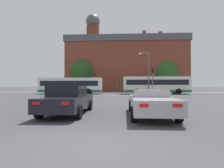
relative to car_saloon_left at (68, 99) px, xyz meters
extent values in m
plane|color=#3D3D3F|center=(2.13, -4.77, -0.75)|extent=(400.00, 400.00, 0.00)
cube|color=silver|center=(2.13, 16.84, -0.75)|extent=(8.11, 0.30, 0.01)
cube|color=gray|center=(2.13, 30.68, -0.75)|extent=(69.01, 2.50, 0.01)
cube|color=brown|center=(4.09, 39.42, 5.61)|extent=(31.30, 10.25, 12.73)
cube|color=#4C4F56|center=(4.09, 39.42, 12.81)|extent=(31.93, 10.66, 1.66)
cube|color=brown|center=(-9.43, 40.12, 14.46)|extent=(0.90, 0.90, 1.65)
cube|color=brown|center=(-5.35, 39.55, 14.46)|extent=(0.90, 0.90, 1.65)
cube|color=brown|center=(-0.19, 41.40, 14.46)|extent=(0.90, 0.90, 1.65)
cube|color=brown|center=(4.61, 40.53, 14.46)|extent=(0.90, 0.90, 1.65)
cube|color=brown|center=(8.86, 37.48, 14.46)|extent=(0.90, 0.90, 1.65)
cube|color=brown|center=(13.26, 38.35, 14.46)|extent=(0.90, 0.90, 1.65)
cube|color=brown|center=(18.03, 39.94, 14.46)|extent=(0.90, 0.90, 1.65)
cylinder|color=brown|center=(-5.14, 39.42, 15.49)|extent=(3.55, 3.55, 3.70)
sphere|color=#4C4F56|center=(-5.14, 39.42, 18.83)|extent=(3.95, 3.95, 3.95)
cube|color=black|center=(0.00, 0.01, -0.12)|extent=(1.90, 4.64, 0.63)
cube|color=black|center=(0.00, -0.03, 0.46)|extent=(1.62, 2.09, 0.53)
cylinder|color=black|center=(-0.91, 1.44, -0.43)|extent=(0.23, 0.64, 0.64)
cylinder|color=black|center=(0.88, 1.45, -0.43)|extent=(0.23, 0.64, 0.64)
cylinder|color=black|center=(-0.88, -1.43, -0.43)|extent=(0.23, 0.64, 0.64)
cylinder|color=black|center=(0.91, -1.41, -0.43)|extent=(0.23, 0.64, 0.64)
cube|color=red|center=(-0.56, -2.32, 0.04)|extent=(0.32, 0.05, 0.12)
cube|color=red|center=(0.60, -2.31, 0.04)|extent=(0.32, 0.05, 0.12)
cube|color=#9E9EA3|center=(4.20, -0.42, -0.12)|extent=(1.96, 4.84, 0.62)
cube|color=#9E9EA3|center=(4.21, -0.30, 0.36)|extent=(1.64, 1.47, 0.35)
cylinder|color=black|center=(3.33, 1.09, -0.43)|extent=(0.23, 0.64, 0.64)
cylinder|color=black|center=(5.13, 1.05, -0.43)|extent=(0.23, 0.64, 0.64)
cylinder|color=black|center=(3.28, -1.89, -0.43)|extent=(0.23, 0.64, 0.64)
cylinder|color=black|center=(5.07, -1.93, -0.43)|extent=(0.23, 0.64, 0.64)
cube|color=red|center=(3.58, -2.83, 0.03)|extent=(0.32, 0.06, 0.12)
cube|color=red|center=(4.74, -2.86, 0.03)|extent=(0.32, 0.06, 0.12)
cube|color=silver|center=(8.95, 22.42, 0.96)|extent=(11.53, 2.55, 2.74)
cube|color=#1E7042|center=(8.95, 22.42, -0.18)|extent=(11.55, 2.57, 0.44)
cube|color=black|center=(8.95, 22.42, 1.33)|extent=(10.61, 2.58, 0.90)
cylinder|color=black|center=(5.38, 21.19, -0.25)|extent=(1.00, 0.28, 1.00)
cylinder|color=black|center=(5.38, 23.64, -0.25)|extent=(1.00, 0.28, 1.00)
cylinder|color=black|center=(12.53, 21.19, -0.25)|extent=(1.00, 0.28, 1.00)
cylinder|color=black|center=(12.53, 23.64, -0.25)|extent=(1.00, 0.28, 1.00)
cube|color=silver|center=(-6.33, 22.08, 0.87)|extent=(11.12, 2.59, 2.55)
cube|color=#1E7042|center=(-6.33, 22.08, -0.18)|extent=(11.14, 2.61, 0.44)
cube|color=black|center=(-6.33, 22.08, 1.15)|extent=(10.23, 2.62, 0.90)
cylinder|color=black|center=(-9.78, 20.84, -0.25)|extent=(1.00, 0.28, 1.00)
cylinder|color=black|center=(-9.78, 23.33, -0.25)|extent=(1.00, 0.28, 1.00)
cylinder|color=black|center=(-2.89, 20.84, -0.25)|extent=(1.00, 0.28, 1.00)
cylinder|color=black|center=(-2.89, 23.33, -0.25)|extent=(1.00, 0.28, 1.00)
cylinder|color=slate|center=(-3.12, 29.95, 1.05)|extent=(0.12, 0.12, 3.61)
cube|color=black|center=(-3.12, 29.95, 3.26)|extent=(0.26, 0.20, 0.80)
sphere|color=red|center=(-3.12, 29.82, 3.51)|extent=(0.17, 0.17, 0.17)
sphere|color=black|center=(-3.12, 29.82, 3.26)|extent=(0.17, 0.17, 0.17)
sphere|color=black|center=(-3.12, 29.82, 3.00)|extent=(0.17, 0.17, 0.17)
cylinder|color=slate|center=(7.72, 29.88, 0.76)|extent=(0.12, 0.12, 3.04)
cube|color=black|center=(7.72, 29.88, 2.68)|extent=(0.26, 0.20, 0.80)
sphere|color=red|center=(7.72, 29.75, 2.94)|extent=(0.17, 0.17, 0.17)
sphere|color=black|center=(7.72, 29.75, 2.68)|extent=(0.17, 0.17, 0.17)
sphere|color=black|center=(7.72, 29.75, 2.42)|extent=(0.17, 0.17, 0.17)
cylinder|color=slate|center=(7.54, 17.67, 0.93)|extent=(0.12, 0.12, 3.37)
cube|color=black|center=(7.54, 17.67, 3.02)|extent=(0.26, 0.20, 0.80)
sphere|color=red|center=(7.54, 17.54, 3.27)|extent=(0.17, 0.17, 0.17)
sphere|color=black|center=(7.54, 17.54, 3.02)|extent=(0.17, 0.17, 0.17)
sphere|color=black|center=(7.54, 17.54, 2.76)|extent=(0.17, 0.17, 0.17)
cylinder|color=slate|center=(7.46, 20.99, 2.87)|extent=(0.16, 0.16, 7.25)
cylinder|color=slate|center=(6.74, 20.99, 6.34)|extent=(1.43, 0.10, 0.10)
ellipsoid|color=#B2B2B7|center=(6.03, 20.99, 6.24)|extent=(0.50, 0.36, 0.22)
cylinder|color=#333851|center=(1.96, 30.10, -0.38)|extent=(0.13, 0.13, 0.75)
cylinder|color=#333851|center=(1.96, 29.93, -0.38)|extent=(0.13, 0.13, 0.75)
cube|color=#336B38|center=(1.96, 30.01, 0.29)|extent=(0.23, 0.41, 0.59)
sphere|color=tan|center=(1.96, 30.01, 0.70)|extent=(0.22, 0.22, 0.22)
cylinder|color=#4C3823|center=(14.00, 35.64, 0.25)|extent=(0.36, 0.36, 2.02)
ellipsoid|color=#285623|center=(14.00, 35.64, 3.93)|extent=(6.26, 6.26, 6.58)
cylinder|color=#4C3823|center=(-7.13, 35.24, 0.47)|extent=(0.36, 0.36, 2.45)
ellipsoid|color=#234C1E|center=(-7.13, 35.24, 4.28)|extent=(6.08, 6.08, 6.38)
camera|label=1|loc=(2.78, -9.04, 0.72)|focal=28.00mm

